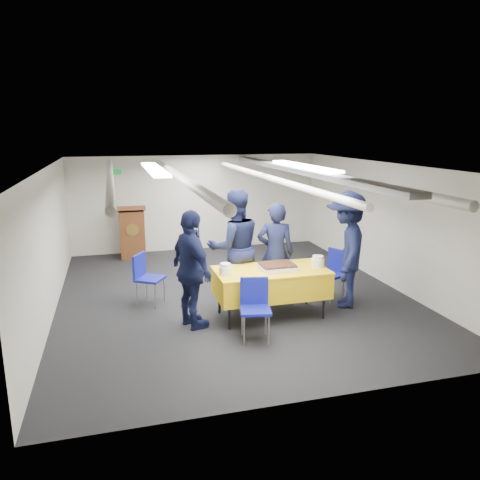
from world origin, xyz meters
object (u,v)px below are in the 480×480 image
chair_left (145,274)px  sailor_b (235,247)px  sailor_c (192,270)px  serving_table (271,282)px  sheet_cake (277,266)px  chair_near (255,302)px  podium (132,232)px  chair_right (333,269)px  sailor_a (275,253)px  sailor_d (347,250)px

chair_left → sailor_b: bearing=-13.1°
sailor_c → serving_table: bearing=-104.2°
serving_table → sheet_cake: size_ratio=3.16×
chair_near → sailor_b: bearing=86.7°
serving_table → podium: bearing=115.0°
podium → chair_right: size_ratio=1.44×
sailor_b → chair_near: bearing=83.8°
chair_near → sailor_b: sailor_b is taller
sailor_c → sailor_a: bearing=-83.9°
sailor_d → serving_table: bearing=-58.1°
sheet_cake → sailor_a: 0.66m
chair_near → sailor_a: size_ratio=0.51×
chair_left → sailor_d: size_ratio=0.45×
chair_near → sailor_b: 1.50m
chair_left → sailor_b: sailor_b is taller
serving_table → sailor_b: 0.93m
podium → sailor_a: bearing=-58.0°
chair_right → sailor_c: bearing=-167.6°
serving_table → sailor_c: bearing=-176.0°
podium → sailor_b: bearing=-65.8°
sailor_c → chair_right: bearing=-95.8°
sheet_cake → chair_right: bearing=22.2°
chair_near → sailor_d: bearing=24.1°
sheet_cake → chair_left: 2.26m
sailor_b → sailor_d: (1.75, -0.61, -0.01)m
podium → sailor_d: bearing=-50.8°
sailor_a → sailor_b: bearing=7.8°
sheet_cake → chair_near: size_ratio=0.64×
serving_table → chair_near: size_ratio=2.02×
chair_near → sailor_d: sailor_d is taller
sailor_a → sailor_b: size_ratio=0.89×
chair_right → sailor_a: (-1.02, 0.13, 0.33)m
sailor_c → sailor_b: bearing=-64.8°
chair_near → sailor_b: size_ratio=0.45×
sailor_d → sailor_b: bearing=-82.3°
podium → sailor_d: 5.22m
podium → chair_left: 3.09m
serving_table → sailor_d: bearing=5.1°
sailor_b → sailor_c: bearing=40.5°
chair_near → chair_left: 2.25m
sailor_a → sailor_d: 1.18m
sailor_b → sailor_d: 1.85m
sailor_a → sheet_cake: bearing=90.9°
sheet_cake → sailor_b: sailor_b is taller
serving_table → sheet_cake: (0.09, -0.02, 0.26)m
sheet_cake → chair_near: bearing=-130.1°
chair_right → sheet_cake: bearing=-157.8°
serving_table → sailor_a: size_ratio=1.02×
podium → sailor_c: sailor_c is taller
sheet_cake → chair_right: 1.34m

